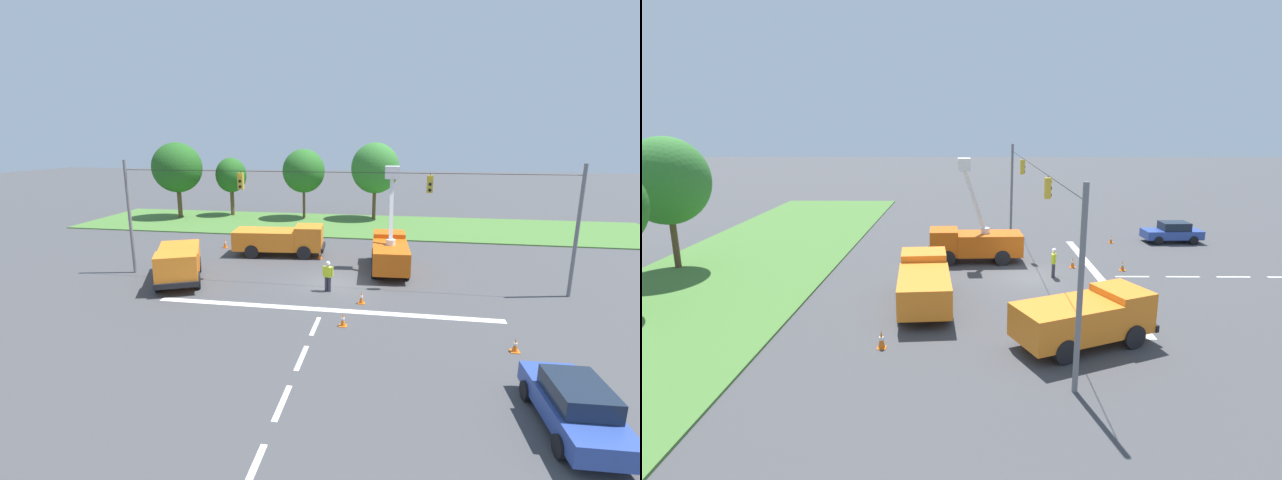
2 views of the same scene
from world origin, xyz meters
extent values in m
plane|color=#424244|center=(0.00, 0.00, 0.00)|extent=(200.00, 200.00, 0.00)
cube|color=#477533|center=(0.00, 18.00, 0.05)|extent=(56.00, 12.00, 0.10)
cube|color=silver|center=(0.00, -4.14, 0.00)|extent=(17.60, 0.50, 0.01)
cube|color=silver|center=(0.00, -6.14, 0.00)|extent=(0.20, 2.00, 0.01)
cube|color=silver|center=(0.00, -9.14, 0.00)|extent=(0.20, 2.00, 0.01)
cube|color=silver|center=(0.00, -12.14, 0.00)|extent=(0.20, 2.00, 0.01)
cube|color=silver|center=(0.00, -15.14, 0.00)|extent=(0.20, 2.00, 0.01)
cylinder|color=slate|center=(-13.00, 0.00, 3.60)|extent=(0.20, 0.20, 7.20)
cylinder|color=slate|center=(13.00, 0.00, 3.60)|extent=(0.20, 0.20, 7.20)
cylinder|color=black|center=(0.00, 0.00, 6.60)|extent=(26.00, 0.03, 0.03)
cylinder|color=black|center=(-5.57, 0.00, 6.55)|extent=(0.02, 0.02, 0.10)
cube|color=gold|center=(-5.57, 0.00, 6.02)|extent=(0.32, 0.28, 0.96)
cylinder|color=yellow|center=(-5.57, -0.16, 6.34)|extent=(0.16, 0.05, 0.16)
cylinder|color=black|center=(-5.57, -0.16, 6.02)|extent=(0.16, 0.05, 0.16)
cylinder|color=black|center=(-5.57, -0.16, 5.70)|extent=(0.16, 0.05, 0.16)
cylinder|color=black|center=(5.27, 0.00, 6.55)|extent=(0.02, 0.02, 0.10)
cube|color=gold|center=(5.27, 0.00, 6.02)|extent=(0.32, 0.28, 0.96)
cylinder|color=yellow|center=(5.27, -0.16, 6.34)|extent=(0.16, 0.05, 0.16)
cylinder|color=black|center=(5.27, -0.16, 6.02)|extent=(0.16, 0.05, 0.16)
cylinder|color=black|center=(5.27, -0.16, 5.70)|extent=(0.16, 0.05, 0.16)
cylinder|color=brown|center=(-19.73, 19.15, 1.63)|extent=(0.47, 0.47, 3.25)
ellipsoid|color=#235B1E|center=(-19.73, 19.15, 5.52)|extent=(5.34, 5.11, 5.32)
cylinder|color=brown|center=(-14.59, 21.55, 1.59)|extent=(0.43, 0.43, 3.17)
ellipsoid|color=#235B1E|center=(-14.59, 21.55, 4.61)|extent=(3.38, 3.67, 3.84)
cylinder|color=brown|center=(-6.19, 20.93, 1.64)|extent=(0.29, 0.29, 3.29)
ellipsoid|color=#286623|center=(-6.19, 20.93, 5.20)|extent=(4.50, 4.73, 4.61)
cylinder|color=brown|center=(1.33, 21.81, 1.69)|extent=(0.37, 0.37, 3.38)
ellipsoid|color=#33752D|center=(1.33, 21.81, 5.52)|extent=(5.04, 4.90, 5.31)
cube|color=#D6560F|center=(3.28, 2.24, 1.20)|extent=(2.41, 4.29, 1.40)
cube|color=#D6560F|center=(3.14, 5.22, 1.34)|extent=(2.21, 1.89, 1.68)
cube|color=#1E2838|center=(3.11, 5.85, 1.63)|extent=(1.89, 0.19, 0.76)
cube|color=black|center=(3.09, 6.20, 0.65)|extent=(2.22, 0.26, 0.30)
cylinder|color=black|center=(2.13, 4.94, 0.50)|extent=(0.33, 1.01, 1.00)
cylinder|color=black|center=(4.17, 5.03, 0.50)|extent=(0.33, 1.01, 1.00)
cylinder|color=black|center=(2.30, 1.44, 0.50)|extent=(0.33, 1.01, 1.00)
cylinder|color=black|center=(4.34, 1.54, 0.50)|extent=(0.33, 1.01, 1.00)
cylinder|color=silver|center=(3.27, 2.54, 2.08)|extent=(0.60, 0.60, 0.36)
cube|color=white|center=(3.24, 3.22, 4.00)|extent=(0.32, 1.61, 4.28)
cube|color=white|center=(3.20, 3.91, 6.35)|extent=(0.94, 0.84, 0.80)
cube|color=orange|center=(-9.70, -0.25, 1.20)|extent=(3.82, 4.62, 1.40)
cube|color=orange|center=(-8.52, -2.85, 1.34)|extent=(2.79, 2.50, 1.69)
cube|color=#1E2838|center=(-8.27, -3.40, 1.64)|extent=(1.89, 0.93, 0.76)
cube|color=black|center=(-8.13, -3.71, 0.65)|extent=(2.24, 1.13, 0.30)
cylinder|color=black|center=(-7.61, -2.19, 0.50)|extent=(0.67, 1.03, 1.00)
cylinder|color=black|center=(-9.61, -3.10, 0.50)|extent=(0.67, 1.03, 1.00)
cylinder|color=black|center=(-8.99, 0.85, 0.50)|extent=(0.67, 1.03, 1.00)
cylinder|color=black|center=(-10.99, -0.06, 0.50)|extent=(0.67, 1.03, 1.00)
cube|color=orange|center=(-5.92, 5.74, 1.19)|extent=(4.75, 2.86, 1.39)
cube|color=orange|center=(-2.69, 6.03, 1.37)|extent=(2.15, 2.52, 1.74)
cube|color=#1E2838|center=(-2.01, 6.09, 1.67)|extent=(0.29, 2.09, 0.78)
cube|color=black|center=(-1.64, 6.13, 0.65)|extent=(0.38, 2.46, 0.30)
cylinder|color=black|center=(-3.05, 7.13, 0.50)|extent=(1.02, 0.37, 1.00)
cylinder|color=black|center=(-2.85, 4.88, 0.50)|extent=(1.02, 0.37, 1.00)
cylinder|color=black|center=(-6.83, 6.79, 0.50)|extent=(1.02, 0.37, 1.00)
cylinder|color=black|center=(-6.63, 4.54, 0.50)|extent=(1.02, 0.37, 1.00)
cube|color=#2D4799|center=(8.77, -11.90, 0.64)|extent=(1.96, 4.38, 0.64)
cube|color=#192333|center=(8.78, -12.05, 1.26)|extent=(1.59, 2.13, 0.60)
cylinder|color=black|center=(7.85, -10.61, 0.32)|extent=(0.23, 0.65, 0.64)
cylinder|color=black|center=(9.57, -10.53, 0.32)|extent=(0.23, 0.65, 0.64)
cylinder|color=black|center=(7.97, -13.27, 0.32)|extent=(0.23, 0.65, 0.64)
cylinder|color=black|center=(9.70, -13.19, 0.32)|extent=(0.23, 0.65, 0.64)
cylinder|color=#383842|center=(-0.04, -1.44, 0.42)|extent=(0.18, 0.18, 0.85)
cylinder|color=#383842|center=(-0.24, -1.38, 0.42)|extent=(0.18, 0.18, 0.85)
cube|color=#D8EA26|center=(-0.14, -1.41, 1.15)|extent=(0.45, 0.34, 0.60)
cube|color=silver|center=(-0.14, -1.41, 1.15)|extent=(0.43, 0.20, 0.62)
cylinder|color=#D8EA26|center=(0.12, -1.48, 1.18)|extent=(0.11, 0.11, 0.55)
cylinder|color=#D8EA26|center=(-0.40, -1.33, 1.18)|extent=(0.11, 0.11, 0.55)
sphere|color=tan|center=(-0.14, -1.41, 1.58)|extent=(0.22, 0.22, 0.22)
sphere|color=white|center=(-0.14, -1.41, 1.64)|extent=(0.26, 0.26, 0.26)
cube|color=orange|center=(8.40, -7.21, 0.01)|extent=(0.36, 0.36, 0.03)
cone|color=orange|center=(8.40, -7.21, 0.31)|extent=(0.22, 0.22, 0.56)
cylinder|color=white|center=(8.40, -7.21, 0.34)|extent=(0.14, 0.14, 0.10)
cube|color=orange|center=(1.25, -5.93, 0.01)|extent=(0.36, 0.36, 0.03)
cone|color=orange|center=(1.25, -5.93, 0.33)|extent=(0.24, 0.24, 0.59)
cylinder|color=white|center=(1.25, -5.93, 0.36)|extent=(0.15, 0.15, 0.11)
cube|color=orange|center=(1.88, -2.97, 0.01)|extent=(0.36, 0.36, 0.03)
cone|color=orange|center=(1.88, -2.97, 0.34)|extent=(0.25, 0.25, 0.62)
cylinder|color=white|center=(1.88, -2.97, 0.37)|extent=(0.15, 0.15, 0.11)
cube|color=orange|center=(-9.74, 7.18, 0.01)|extent=(0.36, 0.36, 0.03)
cone|color=orange|center=(-9.74, 7.18, 0.39)|extent=(0.29, 0.29, 0.73)
cylinder|color=white|center=(-9.74, 7.18, 0.43)|extent=(0.18, 0.18, 0.13)
cube|color=orange|center=(-1.75, 5.28, 0.01)|extent=(0.36, 0.36, 0.03)
cone|color=orange|center=(-1.75, 5.28, 0.36)|extent=(0.26, 0.26, 0.66)
cylinder|color=white|center=(-1.75, 5.28, 0.39)|extent=(0.16, 0.16, 0.12)
camera|label=1|loc=(3.30, -24.12, 8.32)|focal=24.00mm
camera|label=2|loc=(-28.46, 3.69, 9.05)|focal=28.00mm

